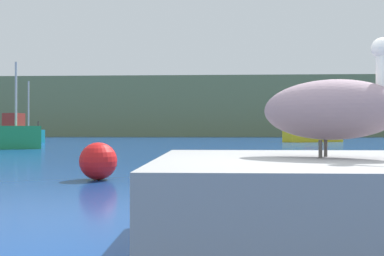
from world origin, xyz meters
TOP-DOWN VIEW (x-y plane):
  - hillside_backdrop at (0.00, 63.86)m, footprint 140.00×11.90m
  - pier_dock at (0.20, 0.40)m, footprint 2.85×2.51m
  - pelican at (0.21, 0.40)m, footprint 1.40×1.02m
  - fishing_boat_yellow at (8.24, 32.53)m, footprint 5.42×3.49m
  - fishing_boat_teal at (-17.09, 30.29)m, footprint 5.57×2.91m
  - mooring_buoy at (-3.07, 5.27)m, footprint 0.77×0.77m

SIDE VIEW (x-z plane):
  - mooring_buoy at x=-3.07m, z-range 0.00..0.77m
  - pier_dock at x=0.20m, z-range 0.00..0.79m
  - fishing_boat_teal at x=-17.09m, z-range -1.72..3.31m
  - fishing_boat_yellow at x=8.24m, z-range -1.02..2.63m
  - pelican at x=0.21m, z-range 0.72..1.67m
  - hillside_backdrop at x=0.00m, z-range 0.00..9.26m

